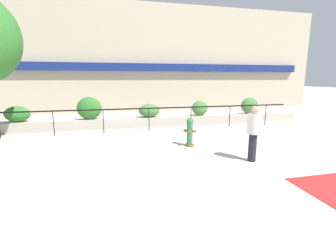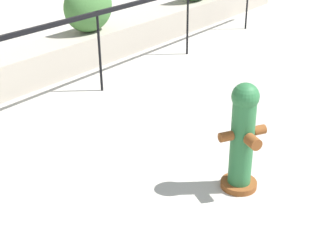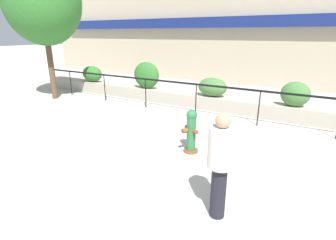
# 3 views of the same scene
# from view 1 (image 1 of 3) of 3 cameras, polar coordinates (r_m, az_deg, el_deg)

# --- Properties ---
(ground_plane) EXTENTS (120.00, 120.00, 0.00)m
(ground_plane) POSITION_cam_1_polar(r_m,az_deg,el_deg) (6.47, 1.24, -12.56)
(ground_plane) COLOR #B2ADA3
(building_facade) EXTENTS (30.00, 1.36, 8.00)m
(building_facade) POSITION_cam_1_polar(r_m,az_deg,el_deg) (17.88, -8.21, 15.04)
(building_facade) COLOR tan
(building_facade) RESTS_ON ground
(planter_wall_low) EXTENTS (18.00, 0.70, 0.50)m
(planter_wall_low) POSITION_cam_1_polar(r_m,az_deg,el_deg) (12.09, -5.54, -0.46)
(planter_wall_low) COLOR #ADA393
(planter_wall_low) RESTS_ON ground
(fence_railing_segment) EXTENTS (15.00, 0.05, 1.15)m
(fence_railing_segment) POSITION_cam_1_polar(r_m,az_deg,el_deg) (10.88, -4.89, 2.44)
(fence_railing_segment) COLOR black
(fence_railing_segment) RESTS_ON ground
(hedge_bush_0) EXTENTS (1.12, 0.69, 0.76)m
(hedge_bush_0) POSITION_cam_1_polar(r_m,az_deg,el_deg) (12.79, -33.95, 1.25)
(hedge_bush_0) COLOR #2D6B28
(hedge_bush_0) RESTS_ON planter_wall_low
(hedge_bush_1) EXTENTS (1.21, 0.67, 1.13)m
(hedge_bush_1) POSITION_cam_1_polar(r_m,az_deg,el_deg) (11.96, -19.35, 2.84)
(hedge_bush_1) COLOR #2D6B28
(hedge_bush_1) RESTS_ON planter_wall_low
(hedge_bush_2) EXTENTS (1.12, 0.70, 0.71)m
(hedge_bush_2) POSITION_cam_1_polar(r_m,az_deg,el_deg) (12.01, -4.78, 2.40)
(hedge_bush_2) COLOR #427538
(hedge_bush_2) RESTS_ON planter_wall_low
(hedge_bush_3) EXTENTS (0.91, 0.62, 0.82)m
(hedge_bush_3) POSITION_cam_1_polar(r_m,az_deg,el_deg) (12.70, 8.10, 3.02)
(hedge_bush_3) COLOR #427538
(hedge_bush_3) RESTS_ON planter_wall_low
(hedge_bush_4) EXTENTS (1.06, 0.61, 0.95)m
(hedge_bush_4) POSITION_cam_1_polar(r_m,az_deg,el_deg) (14.08, 20.00, 3.49)
(hedge_bush_4) COLOR #427538
(hedge_bush_4) RESTS_ON planter_wall_low
(fire_hydrant) EXTENTS (0.48, 0.48, 1.08)m
(fire_hydrant) POSITION_cam_1_polar(r_m,az_deg,el_deg) (8.52, 5.53, -3.01)
(fire_hydrant) COLOR brown
(fire_hydrant) RESTS_ON ground
(pedestrian) EXTENTS (0.47, 0.47, 1.73)m
(pedestrian) POSITION_cam_1_polar(r_m,az_deg,el_deg) (7.32, 20.90, -2.41)
(pedestrian) COLOR black
(pedestrian) RESTS_ON ground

